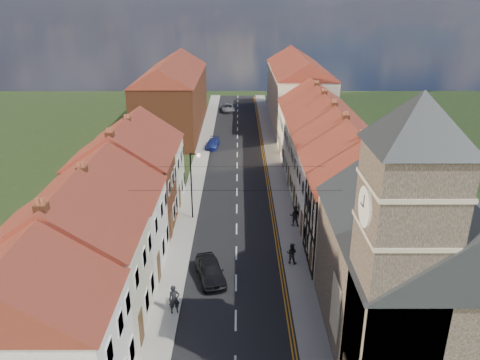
{
  "coord_description": "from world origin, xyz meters",
  "views": [
    {
      "loc": [
        0.21,
        -17.31,
        18.35
      ],
      "look_at": [
        0.3,
        20.45,
        3.5
      ],
      "focal_mm": 35.0,
      "sensor_mm": 36.0,
      "label": 1
    }
  ],
  "objects_px": {
    "car_near": "(210,270)",
    "car_distant": "(228,108)",
    "pedestrian_left": "(174,299)",
    "lamppost": "(192,182)",
    "car_far": "(213,144)",
    "pedestrian_right": "(292,253)",
    "church": "(419,259)",
    "pedestrian_right_b": "(295,216)"
  },
  "relations": [
    {
      "from": "pedestrian_left",
      "to": "pedestrian_right_b",
      "type": "distance_m",
      "value": 14.65
    },
    {
      "from": "car_distant",
      "to": "pedestrian_right",
      "type": "xyz_separation_m",
      "value": [
        5.77,
        -49.16,
        0.29
      ]
    },
    {
      "from": "church",
      "to": "car_distant",
      "type": "distance_m",
      "value": 59.52
    },
    {
      "from": "church",
      "to": "lamppost",
      "type": "xyz_separation_m",
      "value": [
        -13.17,
        16.68,
        -2.34
      ]
    },
    {
      "from": "church",
      "to": "pedestrian_right",
      "type": "height_order",
      "value": "church"
    },
    {
      "from": "car_far",
      "to": "pedestrian_right_b",
      "type": "xyz_separation_m",
      "value": [
        8.12,
        -22.4,
        0.47
      ]
    },
    {
      "from": "car_near",
      "to": "car_far",
      "type": "bearing_deg",
      "value": 77.56
    },
    {
      "from": "lamppost",
      "to": "church",
      "type": "bearing_deg",
      "value": -51.7
    },
    {
      "from": "car_far",
      "to": "church",
      "type": "bearing_deg",
      "value": -64.81
    },
    {
      "from": "church",
      "to": "car_distant",
      "type": "bearing_deg",
      "value": 100.78
    },
    {
      "from": "car_distant",
      "to": "pedestrian_right_b",
      "type": "distance_m",
      "value": 43.63
    },
    {
      "from": "lamppost",
      "to": "pedestrian_left",
      "type": "bearing_deg",
      "value": -89.82
    },
    {
      "from": "car_near",
      "to": "car_far",
      "type": "relative_size",
      "value": 1.08
    },
    {
      "from": "lamppost",
      "to": "car_near",
      "type": "bearing_deg",
      "value": -78.04
    },
    {
      "from": "car_far",
      "to": "pedestrian_right_b",
      "type": "distance_m",
      "value": 23.83
    },
    {
      "from": "car_near",
      "to": "pedestrian_left",
      "type": "xyz_separation_m",
      "value": [
        -1.98,
        -3.8,
        0.35
      ]
    },
    {
      "from": "car_distant",
      "to": "church",
      "type": "bearing_deg",
      "value": -85.08
    },
    {
      "from": "lamppost",
      "to": "car_far",
      "type": "distance_m",
      "value": 21.06
    },
    {
      "from": "church",
      "to": "pedestrian_left",
      "type": "xyz_separation_m",
      "value": [
        -13.13,
        3.33,
        -4.82
      ]
    },
    {
      "from": "church",
      "to": "car_far",
      "type": "xyz_separation_m",
      "value": [
        -12.56,
        37.52,
        -5.32
      ]
    },
    {
      "from": "church",
      "to": "car_near",
      "type": "distance_m",
      "value": 14.21
    },
    {
      "from": "car_distant",
      "to": "pedestrian_left",
      "type": "distance_m",
      "value": 54.95
    },
    {
      "from": "church",
      "to": "pedestrian_left",
      "type": "distance_m",
      "value": 14.38
    },
    {
      "from": "pedestrian_right",
      "to": "pedestrian_right_b",
      "type": "height_order",
      "value": "pedestrian_right_b"
    },
    {
      "from": "lamppost",
      "to": "pedestrian_right",
      "type": "distance_m",
      "value": 11.23
    },
    {
      "from": "church",
      "to": "lamppost",
      "type": "relative_size",
      "value": 2.53
    },
    {
      "from": "car_near",
      "to": "pedestrian_right_b",
      "type": "distance_m",
      "value": 10.44
    },
    {
      "from": "car_far",
      "to": "car_distant",
      "type": "relative_size",
      "value": 0.84
    },
    {
      "from": "car_near",
      "to": "pedestrian_right",
      "type": "bearing_deg",
      "value": 3.38
    },
    {
      "from": "lamppost",
      "to": "pedestrian_left",
      "type": "xyz_separation_m",
      "value": [
        0.04,
        -13.35,
        -2.48
      ]
    },
    {
      "from": "church",
      "to": "pedestrian_right",
      "type": "bearing_deg",
      "value": 120.39
    },
    {
      "from": "car_near",
      "to": "car_distant",
      "type": "height_order",
      "value": "car_near"
    },
    {
      "from": "car_far",
      "to": "pedestrian_left",
      "type": "relative_size",
      "value": 2.04
    },
    {
      "from": "church",
      "to": "car_near",
      "type": "relative_size",
      "value": 3.67
    },
    {
      "from": "pedestrian_left",
      "to": "pedestrian_right",
      "type": "relative_size",
      "value": 1.17
    },
    {
      "from": "car_far",
      "to": "pedestrian_right",
      "type": "xyz_separation_m",
      "value": [
        7.24,
        -28.44,
        0.37
      ]
    },
    {
      "from": "church",
      "to": "pedestrian_right_b",
      "type": "relative_size",
      "value": 8.42
    },
    {
      "from": "car_near",
      "to": "pedestrian_left",
      "type": "distance_m",
      "value": 4.3
    },
    {
      "from": "car_far",
      "to": "pedestrian_right",
      "type": "height_order",
      "value": "pedestrian_right"
    },
    {
      "from": "church",
      "to": "car_distant",
      "type": "relative_size",
      "value": 3.33
    },
    {
      "from": "pedestrian_left",
      "to": "car_far",
      "type": "bearing_deg",
      "value": 71.6
    },
    {
      "from": "car_far",
      "to": "car_distant",
      "type": "height_order",
      "value": "car_distant"
    }
  ]
}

